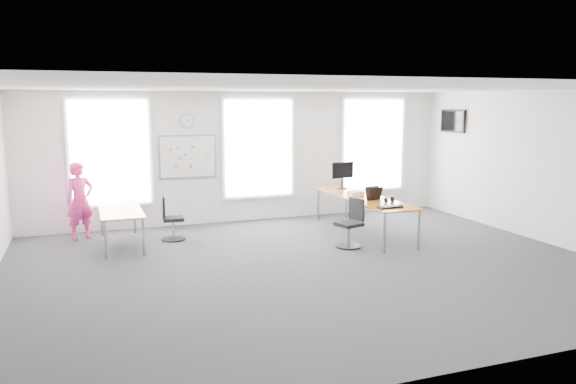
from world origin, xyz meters
name	(u,v)px	position (x,y,z in m)	size (l,w,h in m)	color
floor	(311,266)	(0.00, 0.00, 0.00)	(10.00, 10.00, 0.00)	#29282D
ceiling	(312,87)	(0.00, 0.00, 3.00)	(10.00, 10.00, 0.00)	silver
wall_back	(246,157)	(0.00, 4.00, 1.50)	(10.00, 10.00, 0.00)	white
wall_front	(465,231)	(0.00, -4.00, 1.50)	(10.00, 10.00, 0.00)	white
wall_right	(547,167)	(5.00, 0.00, 1.50)	(10.00, 10.00, 0.00)	white
window_left	(110,152)	(-3.00, 3.97, 1.70)	(1.60, 0.06, 2.20)	silver
window_mid	(258,148)	(0.30, 3.97, 1.70)	(1.60, 0.06, 2.20)	silver
window_right	(373,145)	(3.30, 3.97, 1.70)	(1.60, 0.06, 2.20)	silver
desk_right	(363,199)	(1.97, 1.89, 0.73)	(0.86, 3.23, 0.78)	#C46916
desk_left	(120,212)	(-2.92, 2.62, 0.65)	(0.78, 1.95, 0.71)	#C46916
chair_right	(351,226)	(1.22, 0.96, 0.41)	(0.52, 0.52, 0.94)	black
chair_left	(170,221)	(-1.96, 2.68, 0.40)	(0.48, 0.48, 0.90)	black
person	(80,201)	(-3.65, 3.42, 0.79)	(0.57, 0.38, 1.57)	#EA2D89
whiteboard	(188,157)	(-1.35, 3.97, 1.55)	(1.20, 0.03, 0.90)	white
wall_clock	(187,121)	(-1.35, 3.97, 2.35)	(0.30, 0.30, 0.04)	gray
tv	(453,121)	(4.95, 3.00, 2.30)	(0.06, 0.90, 0.55)	black
keyboard	(390,207)	(1.86, 0.60, 0.80)	(0.50, 0.18, 0.02)	black
mouse	(400,205)	(2.12, 0.67, 0.81)	(0.08, 0.12, 0.05)	black
lens_cap	(391,203)	(2.11, 0.98, 0.79)	(0.07, 0.07, 0.01)	black
headphones	(389,200)	(2.15, 1.15, 0.84)	(0.19, 0.10, 0.11)	black
laptop_sleeve	(374,194)	(1.96, 1.44, 0.92)	(0.36, 0.25, 0.28)	black
paper_stack	(356,194)	(1.85, 2.02, 0.84)	(0.30, 0.22, 0.10)	beige
monitor	(343,173)	(2.02, 3.02, 1.16)	(0.56, 0.23, 0.62)	black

